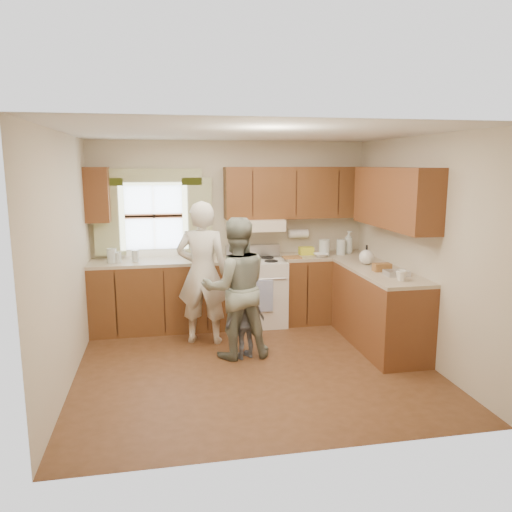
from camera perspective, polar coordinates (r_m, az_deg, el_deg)
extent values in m
plane|color=#4F2F18|center=(5.65, -0.24, -12.33)|extent=(3.80, 3.80, 0.00)
plane|color=white|center=(5.22, -0.26, 13.90)|extent=(3.80, 3.80, 0.00)
plane|color=beige|center=(7.00, -2.88, 2.75)|extent=(3.80, 0.00, 3.80)
plane|color=beige|center=(3.62, 4.85, -4.55)|extent=(3.80, 0.00, 3.80)
plane|color=beige|center=(5.29, -20.94, -0.44)|extent=(0.00, 3.50, 3.50)
plane|color=beige|center=(5.93, 18.10, 0.85)|extent=(0.00, 3.50, 3.50)
cube|color=#3F230D|center=(6.79, -10.79, -4.55)|extent=(1.82, 0.60, 0.90)
cube|color=#3F230D|center=(7.15, 7.83, -3.70)|extent=(1.22, 0.60, 0.90)
cube|color=#40200E|center=(6.26, 13.83, -5.97)|extent=(0.60, 1.65, 0.90)
cube|color=tan|center=(6.69, -10.93, -0.65)|extent=(1.82, 0.60, 0.04)
cube|color=tan|center=(7.05, 7.92, 0.01)|extent=(1.22, 0.60, 0.04)
cube|color=tan|center=(6.14, 14.02, -1.76)|extent=(0.60, 1.65, 0.04)
cube|color=#3F230D|center=(6.96, 4.68, 7.24)|extent=(2.00, 0.33, 0.70)
cube|color=#40200E|center=(6.76, -17.68, 6.69)|extent=(0.30, 0.33, 0.70)
cube|color=#40200E|center=(6.08, 15.55, 6.43)|extent=(0.33, 1.65, 0.70)
cube|color=beige|center=(6.80, -0.11, 3.60)|extent=(0.76, 0.45, 0.15)
cube|color=silver|center=(6.88, -11.60, 4.51)|extent=(0.90, 0.03, 0.90)
cube|color=#F7E348|center=(6.87, -16.46, 4.29)|extent=(0.40, 0.05, 1.02)
cube|color=#F7E348|center=(6.85, -6.73, 4.63)|extent=(0.40, 0.05, 1.02)
cube|color=#F7E348|center=(6.80, -11.76, 8.83)|extent=(1.30, 0.05, 0.22)
cylinder|color=white|center=(7.10, 4.86, 2.59)|extent=(0.27, 0.12, 0.12)
imported|color=silver|center=(6.59, -6.49, -0.11)|extent=(0.14, 0.14, 0.09)
imported|color=silver|center=(7.18, 10.52, 1.57)|extent=(0.17, 0.17, 0.32)
imported|color=silver|center=(6.86, 7.42, 0.10)|extent=(0.21, 0.21, 0.05)
imported|color=silver|center=(5.64, 16.26, -2.15)|extent=(0.13, 0.13, 0.11)
cylinder|color=silver|center=(6.63, -16.17, 0.02)|extent=(0.12, 0.12, 0.19)
cylinder|color=silver|center=(6.63, -15.51, -0.16)|extent=(0.09, 0.09, 0.14)
cube|color=olive|center=(6.73, 4.12, -0.15)|extent=(0.24, 0.18, 0.02)
cube|color=yellow|center=(7.01, 5.76, 0.60)|extent=(0.19, 0.14, 0.11)
cylinder|color=silver|center=(6.96, 7.82, 0.95)|extent=(0.15, 0.15, 0.22)
cylinder|color=silver|center=(7.07, 9.69, 1.03)|extent=(0.13, 0.13, 0.21)
sphere|color=silver|center=(6.42, 12.51, -0.13)|extent=(0.19, 0.19, 0.19)
cube|color=olive|center=(6.07, 14.21, -1.26)|extent=(0.21, 0.11, 0.09)
cube|color=silver|center=(5.88, 15.78, -1.88)|extent=(0.26, 0.18, 0.06)
cylinder|color=silver|center=(6.65, -13.62, 0.02)|extent=(0.09, 0.09, 0.15)
cube|color=silver|center=(6.89, 0.03, -4.15)|extent=(0.76, 0.64, 0.90)
cube|color=#B7B7BC|center=(7.02, -0.37, 0.64)|extent=(0.76, 0.10, 0.16)
cylinder|color=#B7B7BC|center=(6.52, 0.56, -2.72)|extent=(0.68, 0.03, 0.03)
cube|color=#4458A0|center=(6.57, 1.02, -4.61)|extent=(0.22, 0.02, 0.42)
cylinder|color=black|center=(6.87, -1.63, -0.30)|extent=(0.18, 0.18, 0.01)
cylinder|color=black|center=(6.94, 1.30, -0.19)|extent=(0.18, 0.18, 0.01)
cylinder|color=black|center=(6.63, -1.29, -0.69)|extent=(0.18, 0.18, 0.01)
cylinder|color=black|center=(6.70, 1.75, -0.58)|extent=(0.18, 0.18, 0.01)
imported|color=silver|center=(6.13, -6.13, -1.93)|extent=(0.73, 0.58, 1.76)
imported|color=#2E4635|center=(5.65, -2.32, -3.70)|extent=(0.82, 0.66, 1.61)
imported|color=slate|center=(5.70, -1.22, -7.57)|extent=(0.54, 0.38, 0.85)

